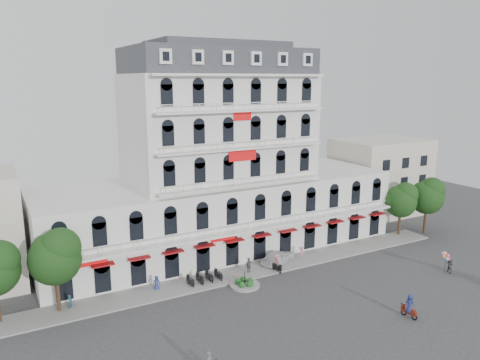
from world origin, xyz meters
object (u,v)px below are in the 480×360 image
rider_east (410,306)px  balloon_vendor (449,263)px  rider_center (276,263)px  parked_car (278,257)px

rider_east → balloon_vendor: bearing=-75.5°
rider_center → balloon_vendor: 19.36m
rider_east → rider_center: bearing=10.7°
parked_car → rider_east: 16.89m
parked_car → rider_center: rider_center is taller
parked_car → rider_east: size_ratio=2.14×
balloon_vendor → parked_car: bearing=142.8°
rider_east → rider_center: (-5.04, 14.58, -0.02)m
rider_east → balloon_vendor: size_ratio=0.93×
balloon_vendor → rider_east: bearing=-157.2°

